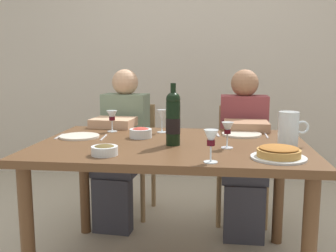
{
  "coord_description": "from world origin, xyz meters",
  "views": [
    {
      "loc": [
        0.24,
        -2.1,
        1.2
      ],
      "look_at": [
        -0.02,
        0.0,
        0.85
      ],
      "focal_mm": 41.07,
      "sensor_mm": 36.0,
      "label": 1
    }
  ],
  "objects_px": {
    "wine_bottle": "(173,119)",
    "dining_table": "(172,159)",
    "olive_bowl": "(105,150)",
    "diner_left": "(121,142)",
    "wine_glass_left_diner": "(227,130)",
    "wine_glass_spare": "(162,116)",
    "salad_bowl": "(141,132)",
    "water_pitcher": "(288,131)",
    "wine_glass_centre": "(112,117)",
    "wine_glass_right_diner": "(211,140)",
    "dinner_plate_right_setting": "(80,136)",
    "chair_right": "(241,155)",
    "diner_right": "(244,146)",
    "dinner_plate_left_setting": "(242,134)",
    "baked_tart": "(279,153)",
    "chair_left": "(131,151)"
  },
  "relations": [
    {
      "from": "wine_bottle",
      "to": "dining_table",
      "type": "bearing_deg",
      "value": 102.14
    },
    {
      "from": "olive_bowl",
      "to": "diner_left",
      "type": "height_order",
      "value": "diner_left"
    },
    {
      "from": "wine_glass_left_diner",
      "to": "wine_glass_spare",
      "type": "relative_size",
      "value": 0.93
    },
    {
      "from": "dining_table",
      "to": "salad_bowl",
      "type": "distance_m",
      "value": 0.27
    },
    {
      "from": "water_pitcher",
      "to": "wine_glass_spare",
      "type": "distance_m",
      "value": 0.8
    },
    {
      "from": "water_pitcher",
      "to": "wine_glass_centre",
      "type": "distance_m",
      "value": 1.11
    },
    {
      "from": "wine_glass_right_diner",
      "to": "dinner_plate_right_setting",
      "type": "bearing_deg",
      "value": 147.36
    },
    {
      "from": "chair_right",
      "to": "diner_right",
      "type": "height_order",
      "value": "diner_right"
    },
    {
      "from": "chair_right",
      "to": "salad_bowl",
      "type": "bearing_deg",
      "value": 49.43
    },
    {
      "from": "wine_glass_right_diner",
      "to": "salad_bowl",
      "type": "bearing_deg",
      "value": 128.05
    },
    {
      "from": "dining_table",
      "to": "wine_glass_spare",
      "type": "bearing_deg",
      "value": 107.52
    },
    {
      "from": "wine_bottle",
      "to": "wine_glass_spare",
      "type": "bearing_deg",
      "value": 106.65
    },
    {
      "from": "water_pitcher",
      "to": "dinner_plate_left_setting",
      "type": "height_order",
      "value": "water_pitcher"
    },
    {
      "from": "diner_left",
      "to": "chair_right",
      "type": "xyz_separation_m",
      "value": [
        0.91,
        0.2,
        -0.12
      ]
    },
    {
      "from": "baked_tart",
      "to": "wine_glass_left_diner",
      "type": "bearing_deg",
      "value": 138.55
    },
    {
      "from": "baked_tart",
      "to": "dinner_plate_left_setting",
      "type": "xyz_separation_m",
      "value": [
        -0.13,
        0.59,
        -0.02
      ]
    },
    {
      "from": "dining_table",
      "to": "diner_right",
      "type": "relative_size",
      "value": 1.29
    },
    {
      "from": "salad_bowl",
      "to": "wine_glass_spare",
      "type": "distance_m",
      "value": 0.23
    },
    {
      "from": "water_pitcher",
      "to": "salad_bowl",
      "type": "distance_m",
      "value": 0.85
    },
    {
      "from": "dining_table",
      "to": "wine_glass_centre",
      "type": "xyz_separation_m",
      "value": [
        -0.43,
        0.31,
        0.19
      ]
    },
    {
      "from": "wine_glass_right_diner",
      "to": "chair_left",
      "type": "xyz_separation_m",
      "value": [
        -0.67,
        1.33,
        -0.37
      ]
    },
    {
      "from": "chair_left",
      "to": "water_pitcher",
      "type": "bearing_deg",
      "value": 144.32
    },
    {
      "from": "wine_glass_spare",
      "to": "chair_right",
      "type": "bearing_deg",
      "value": 45.1
    },
    {
      "from": "dining_table",
      "to": "wine_glass_centre",
      "type": "bearing_deg",
      "value": 144.25
    },
    {
      "from": "dining_table",
      "to": "salad_bowl",
      "type": "bearing_deg",
      "value": 148.47
    },
    {
      "from": "salad_bowl",
      "to": "wine_glass_right_diner",
      "type": "distance_m",
      "value": 0.69
    },
    {
      "from": "diner_left",
      "to": "wine_bottle",
      "type": "bearing_deg",
      "value": 127.36
    },
    {
      "from": "water_pitcher",
      "to": "diner_left",
      "type": "relative_size",
      "value": 0.16
    },
    {
      "from": "dining_table",
      "to": "dinner_plate_left_setting",
      "type": "bearing_deg",
      "value": 34.83
    },
    {
      "from": "water_pitcher",
      "to": "dinner_plate_right_setting",
      "type": "distance_m",
      "value": 1.21
    },
    {
      "from": "diner_right",
      "to": "diner_left",
      "type": "bearing_deg",
      "value": -1.93
    },
    {
      "from": "water_pitcher",
      "to": "olive_bowl",
      "type": "height_order",
      "value": "water_pitcher"
    },
    {
      "from": "dining_table",
      "to": "olive_bowl",
      "type": "height_order",
      "value": "olive_bowl"
    },
    {
      "from": "olive_bowl",
      "to": "diner_right",
      "type": "bearing_deg",
      "value": 52.8
    },
    {
      "from": "water_pitcher",
      "to": "dinner_plate_right_setting",
      "type": "xyz_separation_m",
      "value": [
        -1.2,
        0.1,
        -0.08
      ]
    },
    {
      "from": "wine_glass_left_diner",
      "to": "chair_right",
      "type": "height_order",
      "value": "wine_glass_left_diner"
    },
    {
      "from": "wine_glass_spare",
      "to": "dinner_plate_left_setting",
      "type": "distance_m",
      "value": 0.52
    },
    {
      "from": "wine_glass_right_diner",
      "to": "chair_left",
      "type": "bearing_deg",
      "value": 116.61
    },
    {
      "from": "chair_right",
      "to": "dinner_plate_left_setting",
      "type": "bearing_deg",
      "value": 86.15
    },
    {
      "from": "chair_left",
      "to": "chair_right",
      "type": "distance_m",
      "value": 0.89
    },
    {
      "from": "dinner_plate_left_setting",
      "to": "olive_bowl",
      "type": "bearing_deg",
      "value": -138.27
    },
    {
      "from": "wine_glass_left_diner",
      "to": "chair_left",
      "type": "relative_size",
      "value": 0.16
    },
    {
      "from": "water_pitcher",
      "to": "wine_glass_spare",
      "type": "height_order",
      "value": "water_pitcher"
    },
    {
      "from": "wine_bottle",
      "to": "baked_tart",
      "type": "relative_size",
      "value": 1.31
    },
    {
      "from": "wine_glass_right_diner",
      "to": "wine_glass_left_diner",
      "type": "bearing_deg",
      "value": 75.36
    },
    {
      "from": "wine_bottle",
      "to": "chair_left",
      "type": "xyz_separation_m",
      "value": [
        -0.46,
        0.97,
        -0.41
      ]
    },
    {
      "from": "wine_glass_centre",
      "to": "wine_glass_spare",
      "type": "xyz_separation_m",
      "value": [
        0.33,
        0.01,
        0.01
      ]
    },
    {
      "from": "dinner_plate_right_setting",
      "to": "dining_table",
      "type": "bearing_deg",
      "value": -8.96
    },
    {
      "from": "chair_left",
      "to": "wine_glass_centre",
      "type": "bearing_deg",
      "value": 96.25
    },
    {
      "from": "dining_table",
      "to": "wine_glass_spare",
      "type": "relative_size",
      "value": 10.11
    }
  ]
}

